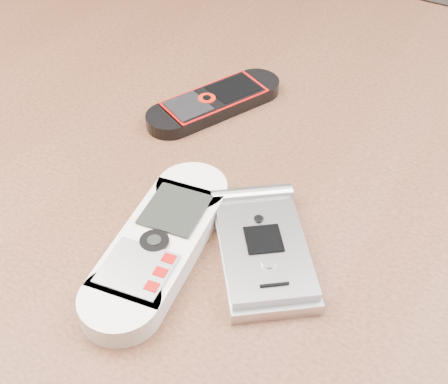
{
  "coord_description": "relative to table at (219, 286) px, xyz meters",
  "views": [
    {
      "loc": [
        0.17,
        -0.29,
        1.08
      ],
      "look_at": [
        0.01,
        0.0,
        0.76
      ],
      "focal_mm": 50.0,
      "sensor_mm": 36.0,
      "label": 1
    }
  ],
  "objects": [
    {
      "name": "nokia_black_red",
      "position": [
        -0.06,
        0.1,
        0.11
      ],
      "size": [
        0.1,
        0.14,
        0.01
      ],
      "primitive_type": "cube",
      "rotation": [
        0.0,
        0.0,
        -0.44
      ],
      "color": "black",
      "rests_on": "table"
    },
    {
      "name": "nokia_white",
      "position": [
        -0.01,
        -0.07,
        0.11
      ],
      "size": [
        0.08,
        0.17,
        0.02
      ],
      "primitive_type": "cube",
      "rotation": [
        0.0,
        0.0,
        0.14
      ],
      "color": "silver",
      "rests_on": "table"
    },
    {
      "name": "table",
      "position": [
        0.0,
        0.0,
        0.0
      ],
      "size": [
        1.2,
        0.8,
        0.75
      ],
      "color": "black",
      "rests_on": "ground"
    },
    {
      "name": "motorola_razr",
      "position": [
        0.06,
        -0.04,
        0.11
      ],
      "size": [
        0.12,
        0.13,
        0.02
      ],
      "primitive_type": "cube",
      "rotation": [
        0.0,
        0.0,
        0.65
      ],
      "color": "silver",
      "rests_on": "table"
    }
  ]
}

